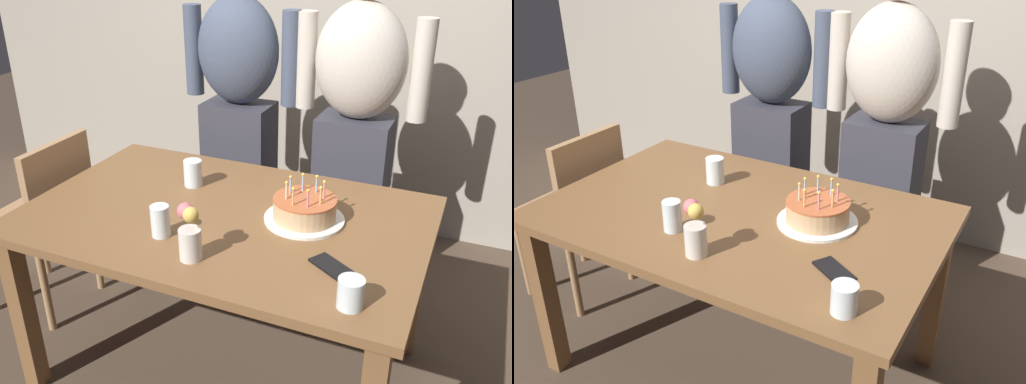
% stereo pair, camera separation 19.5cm
% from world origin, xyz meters
% --- Properties ---
extents(ground_plane, '(10.00, 10.00, 0.00)m').
position_xyz_m(ground_plane, '(0.00, 0.00, 0.00)').
color(ground_plane, '#47382B').
extents(back_wall, '(5.20, 0.10, 2.60)m').
position_xyz_m(back_wall, '(0.00, 1.55, 1.30)').
color(back_wall, '#9E9384').
rests_on(back_wall, ground_plane).
extents(dining_table, '(1.50, 0.96, 0.74)m').
position_xyz_m(dining_table, '(0.00, 0.00, 0.64)').
color(dining_table, brown).
rests_on(dining_table, ground_plane).
extents(birthday_cake, '(0.29, 0.29, 0.16)m').
position_xyz_m(birthday_cake, '(0.29, 0.07, 0.78)').
color(birthday_cake, white).
rests_on(birthday_cake, dining_table).
extents(water_glass_near, '(0.07, 0.07, 0.11)m').
position_xyz_m(water_glass_near, '(-0.13, -0.23, 0.80)').
color(water_glass_near, silver).
rests_on(water_glass_near, dining_table).
extents(water_glass_far, '(0.08, 0.08, 0.09)m').
position_xyz_m(water_glass_far, '(0.58, -0.36, 0.79)').
color(water_glass_far, silver).
rests_on(water_glass_far, dining_table).
extents(water_glass_side, '(0.08, 0.08, 0.11)m').
position_xyz_m(water_glass_side, '(-0.23, 0.17, 0.80)').
color(water_glass_side, silver).
rests_on(water_glass_side, dining_table).
extents(cell_phone, '(0.16, 0.14, 0.01)m').
position_xyz_m(cell_phone, '(0.47, -0.19, 0.74)').
color(cell_phone, black).
rests_on(cell_phone, dining_table).
extents(flower_vase, '(0.08, 0.08, 0.19)m').
position_xyz_m(flower_vase, '(0.04, -0.32, 0.83)').
color(flower_vase, silver).
rests_on(flower_vase, dining_table).
extents(person_man_bearded, '(0.61, 0.27, 1.66)m').
position_xyz_m(person_man_bearded, '(-0.31, 0.78, 0.87)').
color(person_man_bearded, '#33333D').
rests_on(person_man_bearded, ground_plane).
extents(person_woman_cardigan, '(0.61, 0.27, 1.66)m').
position_xyz_m(person_woman_cardigan, '(0.29, 0.78, 0.87)').
color(person_woman_cardigan, '#33333D').
rests_on(person_woman_cardigan, ground_plane).
extents(dining_chair, '(0.42, 0.42, 0.87)m').
position_xyz_m(dining_chair, '(-0.96, 0.06, 0.52)').
color(dining_chair, '#A37A51').
rests_on(dining_chair, ground_plane).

